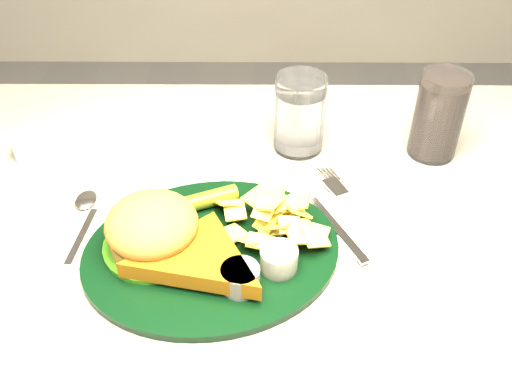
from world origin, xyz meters
TOP-DOWN VIEW (x-y plane):
  - table at (0.00, 0.00)m, footprint 1.20×0.80m
  - dinner_plate at (-0.03, -0.06)m, footprint 0.40×0.35m
  - water_glass at (0.10, 0.19)m, footprint 0.09×0.09m
  - cola_glass at (0.31, 0.17)m, footprint 0.10×0.10m
  - fork_napkin at (0.14, -0.01)m, footprint 0.21×0.23m
  - spoon at (-0.21, -0.03)m, footprint 0.05×0.15m
  - ramekin at (-0.34, 0.16)m, footprint 0.05×0.05m
  - wrapped_straw at (-0.03, 0.09)m, footprint 0.19×0.17m

SIDE VIEW (x-z plane):
  - table at x=0.00m, z-range 0.00..0.75m
  - wrapped_straw at x=-0.03m, z-range 0.75..0.76m
  - spoon at x=-0.21m, z-range 0.75..0.76m
  - fork_napkin at x=0.14m, z-range 0.75..0.76m
  - ramekin at x=-0.34m, z-range 0.75..0.78m
  - dinner_plate at x=-0.03m, z-range 0.75..0.83m
  - water_glass at x=0.10m, z-range 0.75..0.88m
  - cola_glass at x=0.31m, z-range 0.75..0.89m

